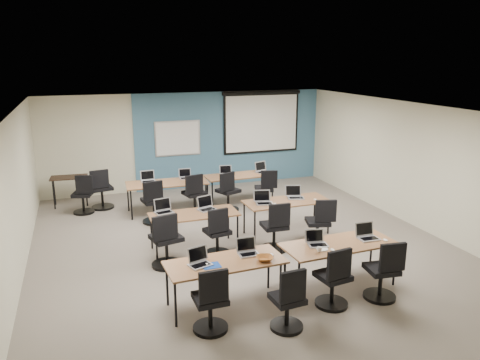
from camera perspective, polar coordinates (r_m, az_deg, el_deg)
name	(u,v)px	position (r m, az deg, el deg)	size (l,w,h in m)	color
floor	(241,244)	(9.51, 0.10, -7.80)	(8.00, 9.00, 0.02)	#6B6354
ceiling	(241,109)	(8.83, 0.11, 8.60)	(8.00, 9.00, 0.02)	white
wall_back	(188,141)	(13.31, -6.38, 4.76)	(8.00, 0.04, 2.70)	beige
wall_front	(381,281)	(5.30, 16.86, -11.69)	(8.00, 0.04, 2.70)	beige
wall_left	(15,199)	(8.66, -25.74, -2.15)	(0.04, 9.00, 2.70)	beige
wall_right	(411,164)	(11.03, 20.10, 1.84)	(0.04, 9.00, 2.70)	beige
blue_accent_panel	(230,139)	(13.61, -1.20, 5.07)	(5.50, 0.04, 2.70)	#3D5977
whiteboard	(178,138)	(13.16, -7.60, 5.05)	(1.28, 0.03, 0.98)	silver
projector_screen	(262,119)	(13.79, 2.65, 7.44)	(2.40, 0.10, 1.82)	black
training_table_front_left	(225,264)	(7.03, -1.79, -10.22)	(1.77, 0.74, 0.73)	olive
training_table_front_right	(339,246)	(7.82, 11.95, -7.85)	(1.86, 0.78, 0.73)	#9A6A3F
training_table_mid_left	(194,216)	(9.08, -5.63, -4.38)	(1.70, 0.71, 0.73)	brown
training_table_mid_right	(287,203)	(9.87, 5.71, -2.78)	(1.79, 0.75, 0.73)	brown
training_table_back_left	(167,184)	(11.37, -8.87, -0.49)	(1.93, 0.80, 0.73)	brown
training_table_back_right	(239,177)	(11.94, -0.11, 0.40)	(1.73, 0.72, 0.73)	#A77E4B
laptop_0	(199,261)	(6.91, -4.98, -9.76)	(0.32, 0.27, 0.24)	#B3B3BC
mouse_0	(207,265)	(6.90, -4.07, -10.24)	(0.06, 0.09, 0.03)	white
task_chair_0	(211,305)	(6.56, -3.54, -14.99)	(0.49, 0.49, 0.97)	black
laptop_1	(248,250)	(7.24, 0.94, -8.55)	(0.31, 0.26, 0.24)	#AEAEB9
mouse_1	(272,255)	(7.22, 3.89, -9.06)	(0.06, 0.09, 0.03)	white
task_chair_1	(288,304)	(6.62, 5.93, -14.85)	(0.47, 0.47, 0.95)	black
laptop_2	(317,241)	(7.66, 9.32, -7.38)	(0.31, 0.26, 0.23)	#B6B6BF
mouse_2	(333,250)	(7.50, 11.21, -8.37)	(0.06, 0.10, 0.03)	white
task_chair_2	(334,282)	(7.26, 11.37, -12.12)	(0.50, 0.50, 0.98)	black
laptop_3	(367,235)	(8.10, 15.24, -6.45)	(0.33, 0.28, 0.25)	#BABAC0
mouse_3	(385,240)	(8.09, 17.31, -7.01)	(0.07, 0.10, 0.04)	white
task_chair_3	(384,275)	(7.65, 17.10, -11.04)	(0.51, 0.51, 0.99)	black
laptop_4	(163,209)	(9.20, -9.32, -3.52)	(0.34, 0.29, 0.26)	silver
mouse_4	(176,216)	(8.95, -7.85, -4.33)	(0.06, 0.10, 0.03)	white
task_chair_4	(166,245)	(8.46, -8.98, -7.78)	(0.56, 0.56, 1.04)	black
laptop_5	(206,206)	(9.28, -4.14, -3.20)	(0.34, 0.29, 0.26)	#A8A8B0
mouse_5	(226,210)	(9.19, -1.68, -3.68)	(0.06, 0.09, 0.03)	white
task_chair_5	(218,236)	(8.85, -2.76, -6.81)	(0.49, 0.49, 0.97)	black
laptop_6	(263,200)	(9.63, 2.87, -2.49)	(0.35, 0.29, 0.26)	silver
mouse_6	(275,204)	(9.59, 4.28, -2.93)	(0.06, 0.09, 0.03)	white
task_chair_6	(275,231)	(9.07, 4.33, -6.19)	(0.52, 0.52, 1.00)	black
laptop_7	(295,195)	(10.06, 6.69, -1.82)	(0.34, 0.29, 0.26)	silver
mouse_7	(315,200)	(9.98, 9.16, -2.37)	(0.06, 0.09, 0.03)	white
task_chair_7	(320,226)	(9.43, 9.67, -5.57)	(0.51, 0.51, 0.99)	black
laptop_8	(148,179)	(11.50, -11.14, 0.13)	(0.34, 0.29, 0.26)	#AFAFAF
mouse_8	(159,183)	(11.29, -9.82, -0.37)	(0.06, 0.09, 0.03)	white
task_chair_8	(154,205)	(10.69, -10.47, -3.05)	(0.54, 0.54, 1.02)	black
laptop_9	(186,176)	(11.67, -6.66, 0.49)	(0.30, 0.26, 0.23)	#B1B1B3
mouse_9	(190,179)	(11.51, -6.10, 0.06)	(0.06, 0.09, 0.03)	white
task_chair_9	(195,198)	(11.12, -5.55, -2.17)	(0.54, 0.54, 1.02)	black
laptop_10	(226,173)	(11.92, -1.66, 0.90)	(0.31, 0.26, 0.24)	#B6B6B7
mouse_10	(234,176)	(11.76, -0.74, 0.48)	(0.06, 0.09, 0.03)	white
task_chair_10	(228,195)	(11.32, -1.48, -1.82)	(0.56, 0.53, 1.00)	black
laptop_11	(262,170)	(12.22, 2.68, 1.27)	(0.35, 0.30, 0.26)	#ADACB0
mouse_11	(272,172)	(12.16, 3.89, 0.92)	(0.06, 0.09, 0.03)	white
task_chair_11	(265,192)	(11.62, 3.09, -1.46)	(0.50, 0.50, 0.98)	black
blue_mousepad	(211,266)	(6.88, -3.52, -10.39)	(0.26, 0.22, 0.01)	navy
snack_bowl	(265,258)	(7.04, 3.01, -9.49)	(0.29, 0.29, 0.07)	#945C25
snack_plate	(322,249)	(7.53, 10.00, -8.27)	(0.18, 0.18, 0.01)	white
coffee_cup	(319,250)	(7.39, 9.66, -8.38)	(0.07, 0.07, 0.06)	white
utility_table	(69,180)	(12.46, -20.11, -0.06)	(0.88, 0.49, 0.75)	black
spare_chair_a	(102,192)	(11.99, -16.53, -1.44)	(0.54, 0.54, 1.02)	black
spare_chair_b	(83,198)	(11.76, -18.54, -2.04)	(0.50, 0.49, 0.97)	black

